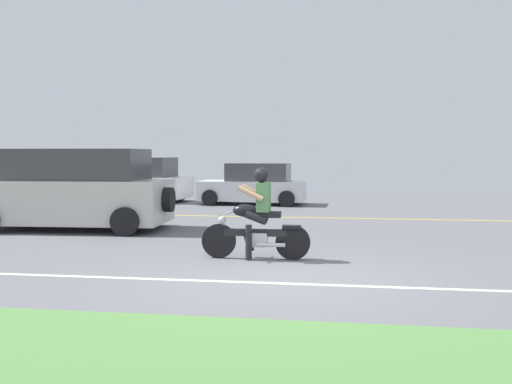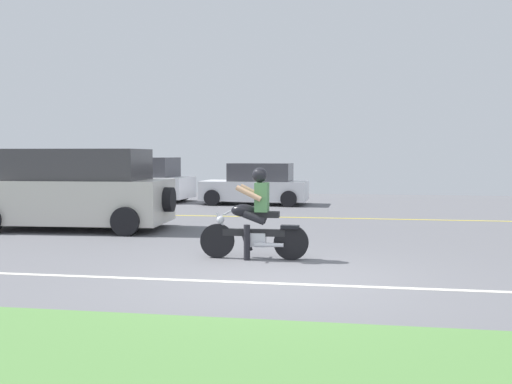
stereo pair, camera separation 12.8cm
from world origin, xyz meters
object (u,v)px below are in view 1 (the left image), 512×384
motorcyclist (256,220)px  motorcyclist_distant (44,193)px  parked_car_1 (254,185)px  parked_car_0 (139,181)px  suv_nearby (74,190)px

motorcyclist → motorcyclist_distant: 10.82m
motorcyclist_distant → parked_car_1: bearing=27.5°
motorcyclist → parked_car_0: bearing=119.2°
suv_nearby → motorcyclist_distant: size_ratio=2.91×
parked_car_0 → motorcyclist_distant: size_ratio=2.48×
suv_nearby → motorcyclist_distant: suv_nearby is taller
suv_nearby → parked_car_0: (-1.37, 7.97, -0.15)m
parked_car_0 → motorcyclist_distant: 4.19m
motorcyclist_distant → motorcyclist: bearing=-42.5°
suv_nearby → parked_car_0: bearing=99.7°
suv_nearby → parked_car_1: suv_nearby is taller
motorcyclist → motorcyclist_distant: bearing=137.5°
suv_nearby → motorcyclist_distant: (-3.12, 4.17, -0.36)m
suv_nearby → motorcyclist: bearing=-33.0°
suv_nearby → motorcyclist_distant: bearing=126.8°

